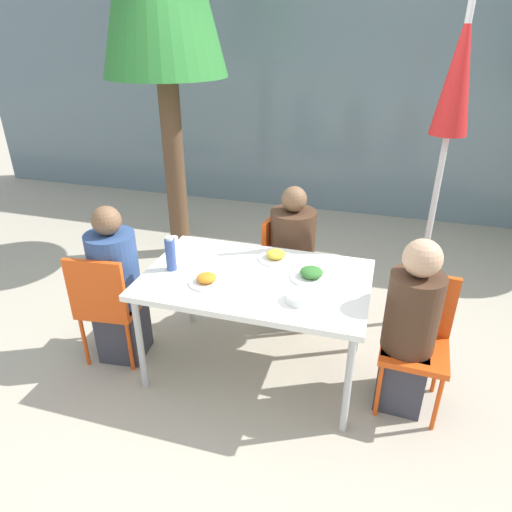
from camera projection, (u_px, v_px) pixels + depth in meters
The scene contains 16 objects.
ground_plane at pixel (256, 367), 3.29m from camera, with size 24.00×24.00×0.00m, color #B2A893.
building_facade at pixel (335, 90), 5.49m from camera, with size 10.00×0.20×3.00m.
dining_table at pixel (256, 284), 2.97m from camera, with size 1.45×0.91×0.75m.
chair_left at pixel (106, 300), 3.14m from camera, with size 0.44×0.44×0.87m.
person_left at pixel (117, 290), 3.18m from camera, with size 0.33×0.33×1.17m.
chair_right at pixel (417, 332), 2.82m from camera, with size 0.42×0.42×0.87m.
person_right at pixel (409, 331), 2.74m from camera, with size 0.32×0.32×1.16m.
chair_far at pixel (284, 258), 3.71m from camera, with size 0.45×0.45×0.87m.
person_far at pixel (292, 260), 3.63m from camera, with size 0.36×0.36×1.14m.
closed_umbrella at pixel (451, 111), 3.03m from camera, with size 0.36×0.36×2.36m.
plate_0 at pixel (311, 274), 2.92m from camera, with size 0.27×0.27×0.07m.
plate_1 at pixel (207, 280), 2.86m from camera, with size 0.23×0.23×0.06m.
plate_2 at pixel (276, 256), 3.15m from camera, with size 0.24×0.24×0.07m.
bottle at pixel (171, 254), 2.98m from camera, with size 0.07×0.07×0.24m.
drinking_cup at pixel (174, 244), 3.26m from camera, with size 0.06×0.06×0.11m.
salad_bowl at pixel (299, 298), 2.67m from camera, with size 0.16×0.16×0.05m.
Camera 1 is at (0.72, -2.46, 2.20)m, focal length 32.00 mm.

